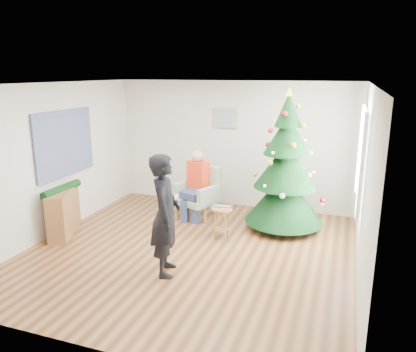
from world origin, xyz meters
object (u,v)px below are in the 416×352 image
at_px(christmas_tree, 286,167).
at_px(stool, 222,222).
at_px(standing_man, 165,215).
at_px(console, 64,212).
at_px(armchair, 198,199).

xyz_separation_m(christmas_tree, stool, (-0.92, -0.81, -0.86)).
bearing_deg(stool, christmas_tree, 41.12).
bearing_deg(standing_man, stool, -33.26).
height_order(christmas_tree, console, christmas_tree).
relative_size(christmas_tree, armchair, 2.52).
height_order(standing_man, console, standing_man).
distance_m(stool, armchair, 1.13).
bearing_deg(console, armchair, 17.66).
distance_m(stool, standing_man, 1.59).
bearing_deg(console, christmas_tree, 1.17).
xyz_separation_m(armchair, standing_man, (0.38, -2.28, 0.49)).
height_order(christmas_tree, armchair, christmas_tree).
bearing_deg(armchair, standing_man, -58.38).
xyz_separation_m(standing_man, console, (-2.28, 0.69, -0.46)).
relative_size(stool, standing_man, 0.32).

